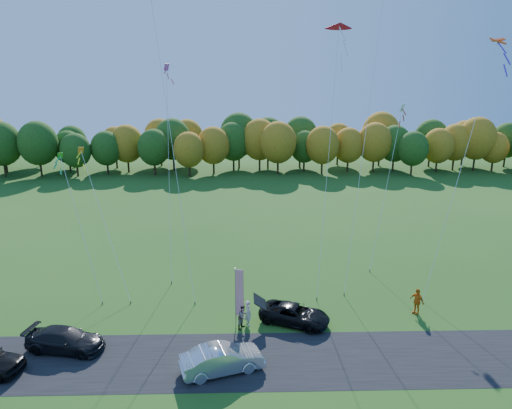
{
  "coord_description": "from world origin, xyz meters",
  "views": [
    {
      "loc": [
        -0.87,
        -28.05,
        16.07
      ],
      "look_at": [
        0.0,
        6.0,
        7.0
      ],
      "focal_mm": 32.0,
      "sensor_mm": 36.0,
      "label": 1
    }
  ],
  "objects_px": {
    "silver_sedan": "(222,359)",
    "feather_flag": "(239,292)",
    "black_suv": "(295,314)",
    "person_east": "(417,301)"
  },
  "relations": [
    {
      "from": "black_suv",
      "to": "silver_sedan",
      "type": "bearing_deg",
      "value": 163.16
    },
    {
      "from": "silver_sedan",
      "to": "feather_flag",
      "type": "relative_size",
      "value": 1.09
    },
    {
      "from": "person_east",
      "to": "feather_flag",
      "type": "distance_m",
      "value": 12.98
    },
    {
      "from": "silver_sedan",
      "to": "person_east",
      "type": "xyz_separation_m",
      "value": [
        13.65,
        6.5,
        0.17
      ]
    },
    {
      "from": "person_east",
      "to": "feather_flag",
      "type": "relative_size",
      "value": 0.44
    },
    {
      "from": "feather_flag",
      "to": "silver_sedan",
      "type": "bearing_deg",
      "value": -100.91
    },
    {
      "from": "black_suv",
      "to": "feather_flag",
      "type": "xyz_separation_m",
      "value": [
        -3.84,
        -0.62,
        2.02
      ]
    },
    {
      "from": "black_suv",
      "to": "silver_sedan",
      "type": "xyz_separation_m",
      "value": [
        -4.75,
        -5.35,
        0.12
      ]
    },
    {
      "from": "black_suv",
      "to": "feather_flag",
      "type": "height_order",
      "value": "feather_flag"
    },
    {
      "from": "black_suv",
      "to": "person_east",
      "type": "bearing_deg",
      "value": -57.89
    }
  ]
}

